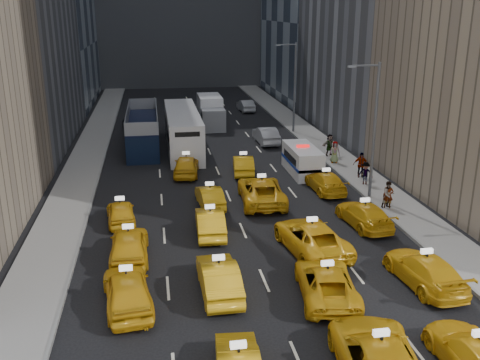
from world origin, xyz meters
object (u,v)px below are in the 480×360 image
Objects in this scene: taxi_2 at (379,359)px; pedestrian_0 at (388,195)px; nypd_van at (302,160)px; box_truck at (211,112)px; taxi_3 at (477,357)px; city_bus at (183,130)px; double_decker at (143,129)px.

taxi_2 is 3.51× the size of pedestrian_0.
box_truck reaches higher than nypd_van.
taxi_3 is 0.38× the size of city_bus.
taxi_3 is at bearing -84.91° from pedestrian_0.
nypd_van is 12.54m from city_bus.
box_truck is 28.04m from pedestrian_0.
double_decker is at bearing -125.12° from box_truck.
taxi_2 is 24.12m from nypd_van.
pedestrian_0 is (11.81, -17.62, -0.73)m from city_bus.
city_bus is at bearing 134.99° from nypd_van.
nypd_van is 18.95m from box_truck.
taxi_3 is at bearing -89.74° from nypd_van.
nypd_van is at bearing -90.35° from taxi_3.
nypd_van is at bearing -46.56° from city_bus.
nypd_van is (0.52, 24.11, 0.28)m from taxi_3.
city_bus is at bearing -104.96° from box_truck.
pedestrian_0 is (7.17, 15.25, 0.17)m from taxi_2.
taxi_3 is 36.25m from double_decker.
city_bus is at bearing -25.30° from double_decker.
nypd_van is 15.88m from double_decker.
taxi_2 is 3.47m from taxi_3.
taxi_2 is 0.44× the size of city_bus.
pedestrian_0 is (3.20, -8.54, -0.03)m from nypd_van.
pedestrian_0 reaches higher than taxi_2.
pedestrian_0 is at bearing -58.34° from double_decker.
double_decker is (-12.15, 10.20, 0.71)m from nypd_van.
nypd_van is at bearing 129.01° from pedestrian_0.
box_truck is at bearing 40.99° from double_decker.
pedestrian_0 reaches higher than taxi_3.
double_decker is (-8.17, 34.00, 0.91)m from taxi_2.
city_bus reaches higher than nypd_van.
taxi_3 is 16.01m from pedestrian_0.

